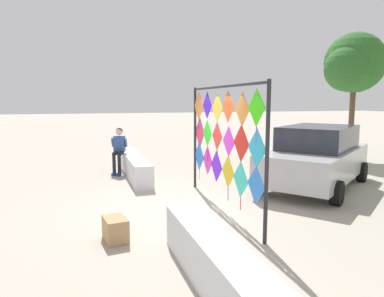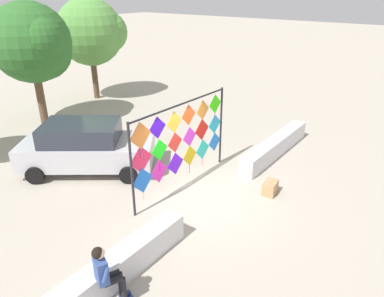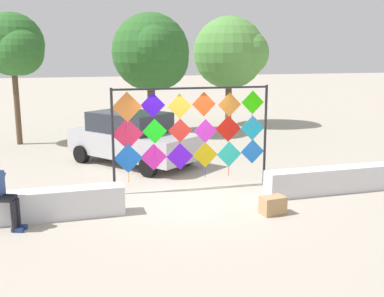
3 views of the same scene
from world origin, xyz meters
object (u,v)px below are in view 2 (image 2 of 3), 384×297
(parked_car, at_px, (86,147))
(cardboard_box_large, at_px, (270,188))
(kite_display_rack, at_px, (181,138))
(tree_broadleaf, at_px, (35,45))
(tree_far_right, at_px, (93,32))
(seated_vendor, at_px, (107,272))

(parked_car, height_order, cardboard_box_large, parked_car)
(kite_display_rack, relative_size, tree_broadleaf, 0.80)
(parked_car, height_order, tree_far_right, tree_far_right)
(parked_car, xyz_separation_m, tree_broadleaf, (1.79, 5.18, 2.70))
(cardboard_box_large, distance_m, tree_broadleaf, 11.45)
(kite_display_rack, xyz_separation_m, parked_car, (-1.06, 3.29, -0.80))
(kite_display_rack, bearing_deg, parked_car, 107.89)
(seated_vendor, relative_size, tree_far_right, 0.28)
(seated_vendor, distance_m, tree_far_right, 15.26)
(parked_car, relative_size, cardboard_box_large, 8.45)
(tree_far_right, bearing_deg, parked_car, -132.39)
(seated_vendor, xyz_separation_m, cardboard_box_large, (5.79, -0.66, -0.69))
(kite_display_rack, distance_m, seated_vendor, 4.94)
(tree_broadleaf, bearing_deg, cardboard_box_large, -87.27)
(parked_car, distance_m, tree_far_right, 9.31)
(kite_display_rack, xyz_separation_m, tree_broadleaf, (0.73, 8.47, 1.89))
(cardboard_box_large, xyz_separation_m, tree_far_right, (3.69, 12.32, 3.40))
(parked_car, bearing_deg, kite_display_rack, -72.11)
(tree_broadleaf, bearing_deg, kite_display_rack, -94.90)
(kite_display_rack, bearing_deg, cardboard_box_large, -63.09)
(cardboard_box_large, height_order, tree_far_right, tree_far_right)
(tree_far_right, xyz_separation_m, tree_broadleaf, (-4.21, -1.39, -0.04))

